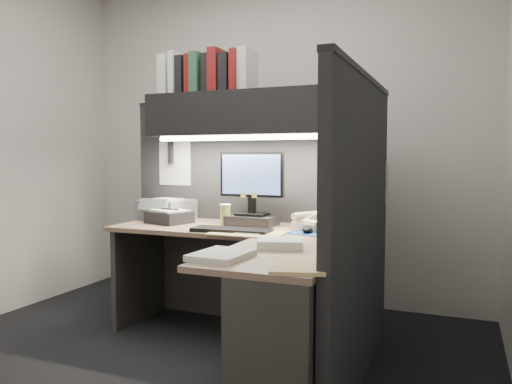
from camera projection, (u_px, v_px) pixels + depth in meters
floor at (184, 362)px, 2.91m from camera, size 3.50×3.50×0.00m
wall_back at (274, 139)px, 4.20m from camera, size 3.50×0.04×2.70m
partition_back at (251, 211)px, 3.70m from camera, size 1.90×0.06×1.60m
partition_right at (360, 232)px, 2.65m from camera, size 0.06×1.50×1.60m
desk at (251, 296)px, 2.72m from camera, size 1.70×1.53×0.73m
overhead_shelf at (253, 114)px, 3.45m from camera, size 1.55×0.34×0.30m
task_light_tube at (245, 137)px, 3.33m from camera, size 1.32×0.04×0.04m
monitor at (252, 196)px, 3.42m from camera, size 0.47×0.22×0.50m
keyboard at (231, 230)px, 3.12m from camera, size 0.51×0.19×0.02m
mousepad at (308, 233)px, 3.08m from camera, size 0.27×0.26×0.00m
mouse at (307, 229)px, 3.07m from camera, size 0.09×0.12×0.04m
telephone at (314, 223)px, 3.21m from camera, size 0.29×0.29×0.09m
coffee_cup at (225, 215)px, 3.45m from camera, size 0.08×0.08×0.13m
printer at (166, 209)px, 3.79m from camera, size 0.41×0.36×0.14m
notebook_stack at (169, 217)px, 3.55m from camera, size 0.34×0.31×0.08m
open_folder at (248, 233)px, 3.05m from camera, size 0.45×0.29×0.01m
paper_stack_a at (280, 243)px, 2.58m from camera, size 0.28×0.26×0.04m
paper_stack_b at (221, 255)px, 2.31m from camera, size 0.25×0.30×0.03m
manila_stack at (297, 266)px, 2.10m from camera, size 0.30×0.34×0.02m
binder_row at (207, 74)px, 3.57m from camera, size 0.70×0.25×0.31m
pinned_papers at (284, 180)px, 3.19m from camera, size 1.76×1.31×0.51m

